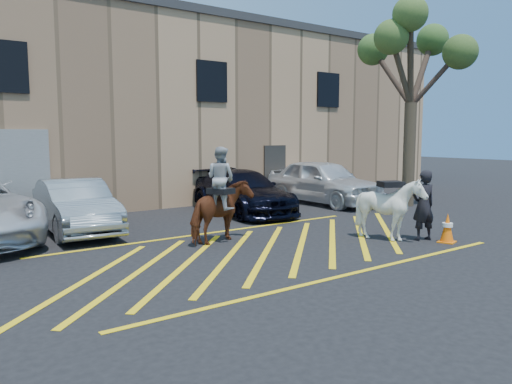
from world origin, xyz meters
TOP-DOWN VIEW (x-y plane):
  - ground at (0.00, 0.00)m, footprint 90.00×90.00m
  - car_silver_sedan at (-2.88, 4.44)m, footprint 1.81×4.46m
  - car_blue_suv at (2.70, 4.58)m, footprint 2.60×5.17m
  - car_white_suv at (6.50, 4.62)m, footprint 2.07×5.02m
  - handler at (3.83, -1.74)m, footprint 0.73×0.58m
  - warehouse at (-0.01, 11.99)m, footprint 32.42×10.20m
  - hatching_zone at (-0.00, -0.30)m, footprint 12.60×5.12m
  - mounted_bay at (-0.38, 1.06)m, footprint 1.95×1.36m
  - saddled_white at (3.12, -1.27)m, footprint 1.79×1.86m
  - traffic_cone at (4.09, -2.26)m, footprint 0.47×0.47m
  - tree at (8.63, 2.32)m, footprint 3.99×4.37m

SIDE VIEW (x-z plane):
  - ground at x=0.00m, z-range 0.00..0.00m
  - hatching_zone at x=0.00m, z-range 0.00..0.01m
  - traffic_cone at x=4.09m, z-range 0.00..0.73m
  - car_blue_suv at x=2.70m, z-range 0.00..1.44m
  - car_silver_sedan at x=-2.88m, z-range 0.00..1.44m
  - saddled_white at x=3.12m, z-range 0.01..1.61m
  - car_white_suv at x=6.50m, z-range 0.00..1.70m
  - handler at x=3.83m, z-range 0.00..1.77m
  - mounted_bay at x=-0.38m, z-range -0.23..2.13m
  - warehouse at x=-0.01m, z-range 0.00..7.30m
  - tree at x=8.63m, z-range 2.04..9.35m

